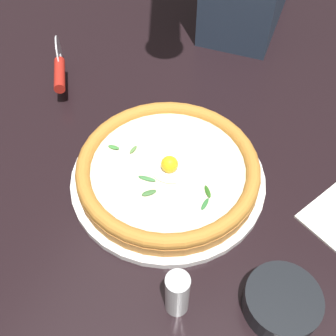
# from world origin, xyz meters

# --- Properties ---
(ground_plane) EXTENTS (2.40, 2.40, 0.03)m
(ground_plane) POSITION_xyz_m (0.00, 0.00, -0.01)
(ground_plane) COLOR black
(ground_plane) RESTS_ON ground
(pizza_plate) EXTENTS (0.33, 0.33, 0.01)m
(pizza_plate) POSITION_xyz_m (-0.01, 0.03, 0.01)
(pizza_plate) COLOR white
(pizza_plate) RESTS_ON ground
(pizza) EXTENTS (0.30, 0.30, 0.05)m
(pizza) POSITION_xyz_m (-0.01, 0.03, 0.03)
(pizza) COLOR #BD7B36
(pizza) RESTS_ON pizza_plate
(side_bowl) EXTENTS (0.10, 0.10, 0.04)m
(side_bowl) POSITION_xyz_m (0.22, -0.10, 0.02)
(side_bowl) COLOR black
(side_bowl) RESTS_ON ground
(pizza_cutter) EXTENTS (0.10, 0.13, 0.08)m
(pizza_cutter) POSITION_xyz_m (-0.32, 0.17, 0.04)
(pizza_cutter) COLOR silver
(pizza_cutter) RESTS_ON ground
(pepper_shaker) EXTENTS (0.03, 0.03, 0.08)m
(pepper_shaker) POSITION_xyz_m (0.10, -0.16, 0.04)
(pepper_shaker) COLOR silver
(pepper_shaker) RESTS_ON ground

